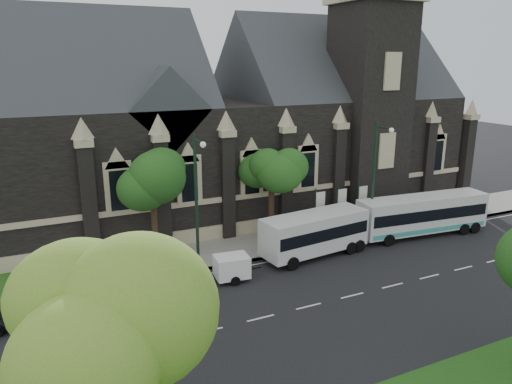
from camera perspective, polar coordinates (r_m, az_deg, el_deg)
ground at (r=28.01m, az=6.23°, el=-13.28°), size 160.00×160.00×0.00m
sidewalk at (r=35.61m, az=-1.81°, el=-6.61°), size 80.00×5.00×0.15m
museum at (r=43.91m, az=-0.63°, el=8.50°), size 40.00×17.70×29.90m
tree_park_near at (r=13.96m, az=-16.88°, el=-15.19°), size 4.42×4.42×8.56m
tree_walk_right at (r=36.31m, az=2.00°, el=3.30°), size 4.08×4.08×7.80m
tree_walk_left at (r=33.25m, az=-11.93°, el=1.71°), size 3.91×3.91×7.64m
street_lamp_near at (r=37.19m, az=13.94°, el=2.03°), size 0.36×1.88×9.00m
street_lamp_mid at (r=30.50m, az=-6.96°, el=-0.50°), size 0.36×1.88×9.00m
banner_flag_left at (r=37.24m, az=7.38°, el=-1.98°), size 0.90×0.10×4.00m
banner_flag_center at (r=38.33m, az=9.90°, el=-1.58°), size 0.90×0.10×4.00m
banner_flag_right at (r=39.48m, az=12.28°, el=-1.21°), size 0.90×0.10×4.00m
tour_coach at (r=40.01m, az=19.09°, el=-2.48°), size 10.98×3.35×3.15m
shuttle_bus at (r=34.16m, az=6.96°, el=-4.68°), size 8.11×3.51×3.04m
box_trailer at (r=30.49m, az=-2.89°, el=-8.80°), size 3.08×1.82×1.61m
sedan at (r=29.38m, az=-10.21°, el=-10.45°), size 4.38×1.69×1.42m
car_far_red at (r=28.88m, az=-19.83°, el=-11.57°), size 4.44×1.91×1.49m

